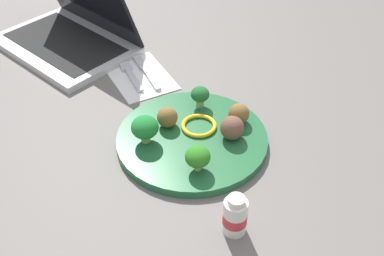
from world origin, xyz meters
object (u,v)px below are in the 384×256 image
(broccoli_floret_back_right, at_px, (145,128))
(napkin, at_px, (140,76))
(meatball_center, at_px, (167,117))
(knife, at_px, (146,70))
(yogurt_bottle, at_px, (235,216))
(meatball_front_left, at_px, (232,128))
(broccoli_floret_mid_left, at_px, (200,95))
(fork, at_px, (131,74))
(plate, at_px, (192,140))
(pepper_ring_back_left, at_px, (199,126))
(meatball_back_right, at_px, (238,113))
(laptop, at_px, (71,31))
(broccoli_floret_front_right, at_px, (198,157))

(broccoli_floret_back_right, distance_m, napkin, 0.24)
(meatball_center, bearing_deg, knife, -9.94)
(meatball_center, relative_size, yogurt_bottle, 0.54)
(meatball_center, height_order, meatball_front_left, meatball_front_left)
(broccoli_floret_mid_left, xyz_separation_m, fork, (0.18, 0.08, -0.04))
(meatball_center, distance_m, knife, 0.21)
(napkin, distance_m, fork, 0.02)
(plate, xyz_separation_m, knife, (0.26, -0.01, -0.00))
(broccoli_floret_back_right, distance_m, pepper_ring_back_left, 0.11)
(meatball_back_right, height_order, pepper_ring_back_left, meatball_back_right)
(broccoli_floret_back_right, bearing_deg, meatball_front_left, -111.55)
(broccoli_floret_mid_left, distance_m, yogurt_bottle, 0.30)
(meatball_front_left, bearing_deg, meatball_back_right, -42.69)
(broccoli_floret_back_right, xyz_separation_m, meatball_back_right, (-0.02, -0.18, -0.01))
(plate, distance_m, yogurt_bottle, 0.22)
(knife, bearing_deg, pepper_ring_back_left, -176.47)
(broccoli_floret_back_right, relative_size, knife, 0.36)
(meatball_back_right, height_order, fork, meatball_back_right)
(broccoli_floret_back_right, relative_size, laptop, 0.14)
(fork, xyz_separation_m, yogurt_bottle, (-0.47, 0.00, 0.03))
(meatball_back_right, distance_m, pepper_ring_back_left, 0.08)
(broccoli_floret_back_right, xyz_separation_m, yogurt_bottle, (-0.24, -0.05, -0.01))
(meatball_front_left, bearing_deg, broccoli_floret_front_right, 117.46)
(broccoli_floret_mid_left, relative_size, broccoli_floret_front_right, 0.95)
(broccoli_floret_back_right, height_order, fork, broccoli_floret_back_right)
(plate, xyz_separation_m, meatball_back_right, (0.00, -0.10, 0.03))
(broccoli_floret_back_right, distance_m, broccoli_floret_front_right, 0.12)
(broccoli_floret_mid_left, bearing_deg, meatball_back_right, -149.39)
(plate, bearing_deg, napkin, 2.28)
(meatball_center, xyz_separation_m, laptop, (0.40, 0.08, 0.00))
(broccoli_floret_mid_left, relative_size, yogurt_bottle, 0.60)
(plate, xyz_separation_m, yogurt_bottle, (-0.21, 0.03, 0.02))
(meatball_front_left, bearing_deg, knife, 11.07)
(broccoli_floret_back_right, height_order, yogurt_bottle, yogurt_bottle)
(meatball_back_right, distance_m, knife, 0.27)
(napkin, bearing_deg, broccoli_floret_front_right, 176.81)
(broccoli_floret_back_right, xyz_separation_m, napkin, (0.22, -0.07, -0.05))
(meatball_back_right, height_order, yogurt_bottle, yogurt_bottle)
(broccoli_floret_mid_left, bearing_deg, meatball_front_left, -174.43)
(meatball_back_right, relative_size, knife, 0.27)
(broccoli_floret_mid_left, distance_m, pepper_ring_back_left, 0.07)
(broccoli_floret_mid_left, relative_size, fork, 0.36)
(plate, distance_m, fork, 0.26)
(broccoli_floret_back_right, bearing_deg, broccoli_floret_mid_left, -68.89)
(meatball_front_left, bearing_deg, broccoli_floret_back_right, 68.45)
(plate, bearing_deg, broccoli_floret_back_right, 73.24)
(broccoli_floret_back_right, xyz_separation_m, meatball_front_left, (-0.06, -0.15, -0.01))
(napkin, height_order, yogurt_bottle, yogurt_bottle)
(meatball_front_left, relative_size, fork, 0.37)
(broccoli_floret_mid_left, xyz_separation_m, laptop, (0.37, 0.16, -0.00))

